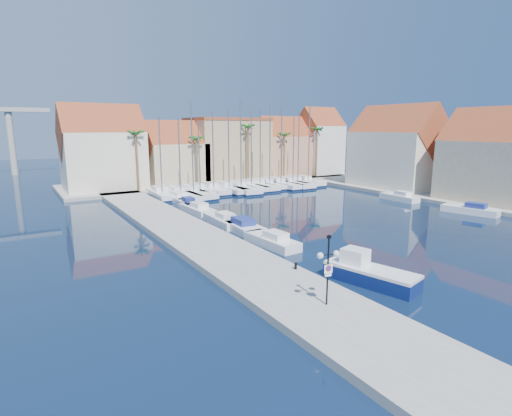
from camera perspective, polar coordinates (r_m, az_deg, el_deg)
The scene contains 42 objects.
ground at distance 32.35m, azimuth 15.87°, elevation -7.50°, with size 260.00×260.00×0.00m, color black.
quay_west at distance 37.98m, azimuth -9.09°, elevation -3.98°, with size 6.00×77.00×0.50m, color gray.
shore_north at distance 76.56m, azimuth -6.00°, elevation 3.87°, with size 54.00×16.00×0.50m, color gray.
shore_east at distance 66.11m, azimuth 25.16°, elevation 1.65°, with size 12.00×60.00×0.50m, color gray.
lamp_post at distance 22.38m, azimuth 10.28°, elevation -7.25°, with size 1.36×0.55×4.05m.
bollard at distance 28.34m, azimuth 5.69°, elevation -8.24°, with size 0.19×0.19×0.49m, color black.
fishing_boat at distance 28.02m, azimuth 15.77°, elevation -8.92°, with size 3.51×6.50×2.16m.
motorboat_west_0 at distance 35.22m, azimuth 2.32°, elevation -4.64°, with size 2.32×6.15×1.40m.
motorboat_west_1 at distance 40.49m, azimuth -2.23°, elevation -2.50°, with size 2.66×7.32×1.40m.
motorboat_west_2 at distance 43.02m, azimuth -4.73°, elevation -1.69°, with size 2.20×6.27×1.40m.
motorboat_west_3 at distance 49.04m, azimuth -8.37°, elevation -0.14°, with size 2.26×6.38×1.40m.
motorboat_west_4 at distance 52.82m, azimuth -9.78°, elevation 0.64°, with size 1.98×5.38×1.40m.
motorboat_west_5 at distance 57.78m, azimuth -11.19°, elevation 1.51°, with size 2.58×7.45×1.40m.
motorboat_west_6 at distance 61.99m, azimuth -12.89°, elevation 2.11°, with size 2.61×7.25×1.40m.
motorboat_east_0 at distance 54.77m, azimuth 28.34°, elevation -0.19°, with size 3.38×6.56×1.40m.
motorboat_east_1 at distance 60.46m, azimuth 19.84°, elevation 1.48°, with size 1.88×5.74×1.40m.
sailboat_0 at distance 60.81m, azimuth -13.38°, elevation 1.98°, with size 3.04×9.57×11.74m.
sailboat_1 at distance 60.41m, azimuth -10.90°, elevation 2.00°, with size 3.24×11.75×11.63m.
sailboat_2 at distance 61.07m, azimuth -9.18°, elevation 2.18°, with size 3.71×11.50×13.87m.
sailboat_3 at distance 63.20m, azimuth -8.16°, elevation 2.53°, with size 2.23×8.41×11.10m.
sailboat_4 at distance 63.83m, azimuth -6.24°, elevation 2.68°, with size 2.56×9.06×12.67m.
sailboat_5 at distance 64.65m, azimuth -4.12°, elevation 2.82°, with size 3.23×10.10×13.05m.
sailboat_6 at distance 65.08m, azimuth -2.37°, elevation 2.90°, with size 3.85×11.31×14.77m.
sailboat_7 at distance 66.54m, azimuth -0.92°, elevation 3.10°, with size 2.52×9.46×12.92m.
sailboat_8 at distance 67.80m, azimuth 0.36°, elevation 3.25°, with size 3.41×10.29×13.23m.
sailboat_9 at distance 68.84m, azimuth 1.73°, elevation 3.42°, with size 2.35×8.81×14.80m.
sailboat_10 at distance 69.87m, azimuth 3.25°, elevation 3.48°, with size 3.42×11.15×14.93m.
sailboat_11 at distance 70.81m, azimuth 4.98°, elevation 3.54°, with size 2.98×10.79×12.02m.
sailboat_12 at distance 72.29m, azimuth 5.74°, elevation 3.72°, with size 2.72×9.29×13.02m.
sailboat_13 at distance 73.27m, azimuth 7.21°, elevation 3.82°, with size 2.57×8.76×14.73m.
building_0 at distance 68.72m, azimuth -21.05°, elevation 7.58°, with size 12.30×9.00×13.50m.
building_1 at distance 72.02m, azimuth -11.51°, elevation 7.27°, with size 10.30×8.00×11.00m.
building_2 at distance 77.36m, azimuth -4.07°, elevation 8.46°, with size 14.20×10.20×11.50m.
building_3 at distance 82.81m, azimuth 3.71°, elevation 8.38°, with size 10.30×8.00×12.00m.
building_4 at distance 87.52m, azimuth 8.97°, elevation 9.16°, with size 8.30×8.00×14.00m.
building_5 at distance 61.98m, azimuth 31.02°, elevation 5.85°, with size 9.00×12.30×12.50m.
building_6 at distance 70.72m, azimuth 19.47°, elevation 7.77°, with size 9.00×14.30×13.50m.
palm_0 at distance 64.65m, azimuth -16.82°, elevation 9.92°, with size 2.60×2.60×10.15m.
palm_1 at distance 67.98m, azimuth -8.52°, elevation 9.53°, with size 2.60×2.60×9.15m.
palm_2 at distance 72.50m, azimuth -1.15°, elevation 11.26°, with size 2.60×2.60×11.15m.
palm_3 at distance 76.90m, azimuth 4.07°, elevation 10.19°, with size 2.60×2.60×9.65m.
palm_4 at distance 81.82m, azimuth 8.72°, elevation 10.82°, with size 2.60×2.60×10.65m.
Camera 1 is at (-22.93, -20.39, 10.26)m, focal length 28.00 mm.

